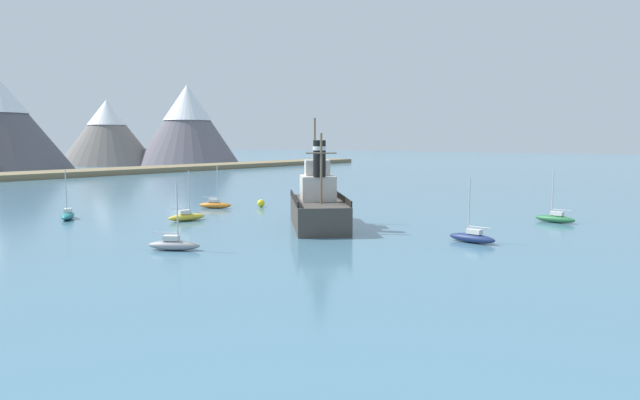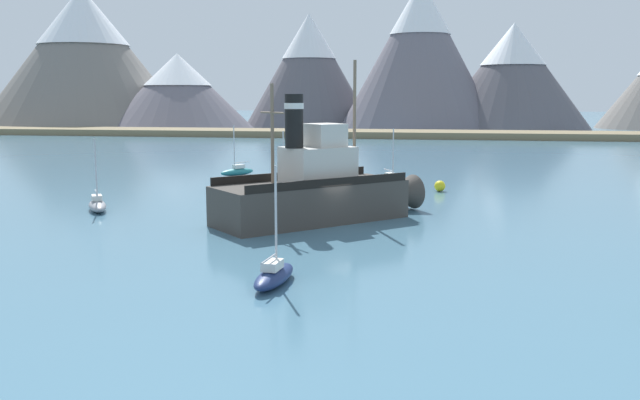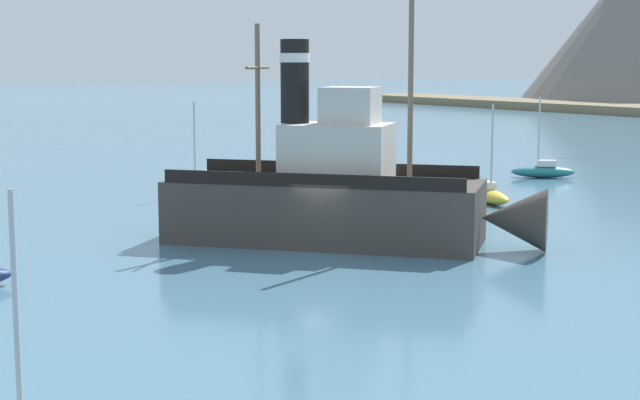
% 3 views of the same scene
% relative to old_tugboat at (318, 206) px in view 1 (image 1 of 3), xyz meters
% --- Properties ---
extents(ground_plane, '(600.00, 600.00, 0.00)m').
position_rel_old_tugboat_xyz_m(ground_plane, '(0.94, -1.31, -1.83)').
color(ground_plane, '#477289').
extents(old_tugboat, '(12.76, 12.37, 9.90)m').
position_rel_old_tugboat_xyz_m(old_tugboat, '(0.00, 0.00, 0.00)').
color(old_tugboat, '#423D38').
rests_on(old_tugboat, ground).
extents(sailboat_yellow, '(3.95, 1.94, 4.90)m').
position_rel_old_tugboat_xyz_m(sailboat_yellow, '(-5.25, 12.05, -1.40)').
color(sailboat_yellow, gold).
rests_on(sailboat_yellow, ground).
extents(sailboat_teal, '(3.18, 3.69, 4.90)m').
position_rel_old_tugboat_xyz_m(sailboat_teal, '(-11.80, 22.15, -1.40)').
color(sailboat_teal, '#23757A').
rests_on(sailboat_teal, ground).
extents(sailboat_orange, '(2.78, 3.86, 4.90)m').
position_rel_old_tugboat_xyz_m(sailboat_orange, '(3.37, 17.59, -1.40)').
color(sailboat_orange, orange).
rests_on(sailboat_orange, ground).
extents(sailboat_grey, '(2.92, 3.81, 4.90)m').
position_rel_old_tugboat_xyz_m(sailboat_grey, '(-15.35, 0.99, -1.40)').
color(sailboat_grey, gray).
rests_on(sailboat_grey, ground).
extents(sailboat_green, '(1.57, 3.91, 4.90)m').
position_rel_old_tugboat_xyz_m(sailboat_green, '(15.50, -16.57, -1.40)').
color(sailboat_green, '#286B3D').
rests_on(sailboat_green, ground).
extents(sailboat_navy, '(1.47, 3.89, 4.90)m').
position_rel_old_tugboat_xyz_m(sailboat_navy, '(0.56, -14.61, -1.40)').
color(sailboat_navy, navy).
rests_on(sailboat_navy, ground).
extents(mooring_buoy, '(0.88, 0.88, 0.88)m').
position_rel_old_tugboat_xyz_m(mooring_buoy, '(7.52, 14.31, -1.39)').
color(mooring_buoy, yellow).
rests_on(mooring_buoy, ground).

